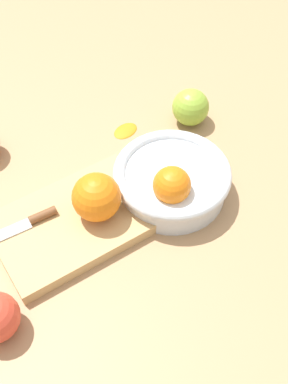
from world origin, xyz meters
name	(u,v)px	position (x,y,z in m)	size (l,w,h in m)	color
ground_plane	(76,172)	(0.00, 0.00, 0.00)	(2.40, 2.40, 0.00)	tan
bowl	(172,180)	(-0.10, 0.14, 0.03)	(0.20, 0.20, 0.09)	silver
cutting_board	(75,222)	(0.06, 0.10, 0.01)	(0.26, 0.17, 0.02)	tan
orange_on_board	(96,197)	(0.03, 0.11, 0.06)	(0.08, 0.08, 0.08)	orange
knife	(23,224)	(0.13, 0.06, 0.03)	(0.16, 0.04, 0.01)	silver
apple_mid_left	(191,107)	(-0.25, 0.02, 0.04)	(0.07, 0.07, 0.07)	#8EB738
citrus_peel	(126,130)	(-0.13, -0.03, 0.00)	(0.05, 0.04, 0.01)	orange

